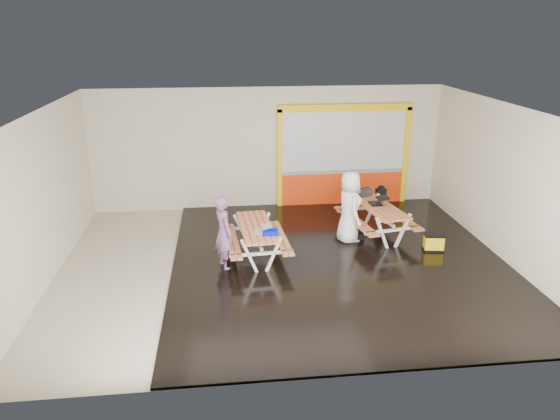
{
  "coord_description": "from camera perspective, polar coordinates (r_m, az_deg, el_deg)",
  "views": [
    {
      "loc": [
        -1.29,
        -10.44,
        5.16
      ],
      "look_at": [
        0.0,
        0.9,
        1.0
      ],
      "focal_mm": 33.07,
      "sensor_mm": 36.0,
      "label": 1
    }
  ],
  "objects": [
    {
      "name": "fluke_bag",
      "position": [
        12.79,
        16.62,
        -3.47
      ],
      "size": [
        0.5,
        0.37,
        0.4
      ],
      "color": "black",
      "rests_on": "deck"
    },
    {
      "name": "laptop_right",
      "position": [
        13.23,
        10.78,
        0.93
      ],
      "size": [
        0.47,
        0.41,
        0.19
      ],
      "color": "black",
      "rests_on": "picnic_table_right"
    },
    {
      "name": "kiosk",
      "position": [
        15.25,
        6.98,
        5.76
      ],
      "size": [
        3.88,
        0.16,
        3.0
      ],
      "color": "#F93B0E",
      "rests_on": "room"
    },
    {
      "name": "dark_case",
      "position": [
        13.05,
        8.14,
        -2.87
      ],
      "size": [
        0.51,
        0.44,
        0.16
      ],
      "primitive_type": "cube",
      "rotation": [
        0.0,
        0.0,
        0.34
      ],
      "color": "black",
      "rests_on": "deck"
    },
    {
      "name": "person_left",
      "position": [
        11.3,
        -6.23,
        -2.51
      ],
      "size": [
        0.6,
        0.72,
        1.7
      ],
      "primitive_type": "imported",
      "rotation": [
        0.0,
        0.0,
        1.93
      ],
      "color": "#724E73",
      "rests_on": "deck"
    },
    {
      "name": "picnic_table_right",
      "position": [
        13.2,
        10.69,
        -0.31
      ],
      "size": [
        1.82,
        2.37,
        0.86
      ],
      "color": "#C67042",
      "rests_on": "deck"
    },
    {
      "name": "deck",
      "position": [
        11.91,
        6.51,
        -5.66
      ],
      "size": [
        7.5,
        7.98,
        0.05
      ],
      "primitive_type": "cube",
      "color": "black",
      "rests_on": "room"
    },
    {
      "name": "picnic_table_left",
      "position": [
        11.79,
        -2.63,
        -2.64
      ],
      "size": [
        1.51,
        2.12,
        0.81
      ],
      "color": "#C67042",
      "rests_on": "deck"
    },
    {
      "name": "toolbox",
      "position": [
        13.78,
        9.32,
        1.92
      ],
      "size": [
        0.44,
        0.35,
        0.23
      ],
      "color": "black",
      "rests_on": "picnic_table_right"
    },
    {
      "name": "person_right",
      "position": [
        12.75,
        7.67,
        0.29
      ],
      "size": [
        0.69,
        0.96,
        1.82
      ],
      "primitive_type": "imported",
      "rotation": [
        0.0,
        0.0,
        1.71
      ],
      "color": "white",
      "rests_on": "deck"
    },
    {
      "name": "laptop_left",
      "position": [
        11.39,
        -1.96,
        -2.16
      ],
      "size": [
        0.38,
        0.35,
        0.16
      ],
      "color": "silver",
      "rests_on": "picnic_table_left"
    },
    {
      "name": "backpack",
      "position": [
        14.22,
        11.07,
        1.72
      ],
      "size": [
        0.28,
        0.2,
        0.44
      ],
      "color": "black",
      "rests_on": "picnic_table_right"
    },
    {
      "name": "room",
      "position": [
        11.06,
        0.53,
        2.07
      ],
      "size": [
        10.02,
        8.02,
        3.52
      ],
      "color": "beige",
      "rests_on": "ground"
    },
    {
      "name": "blue_pouch",
      "position": [
        11.24,
        -1.09,
        -2.47
      ],
      "size": [
        0.34,
        0.24,
        0.1
      ],
      "primitive_type": "cube",
      "rotation": [
        0.0,
        0.0,
        -0.03
      ],
      "color": "#000CC1",
      "rests_on": "picnic_table_left"
    }
  ]
}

